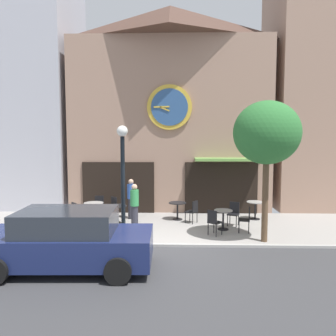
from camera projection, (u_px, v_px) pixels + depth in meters
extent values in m
cube|color=gray|center=(164.00, 227.00, 12.74)|extent=(26.05, 4.77, 0.05)
cube|color=#38383A|center=(156.00, 282.00, 7.86)|extent=(26.05, 5.02, 0.05)
cube|color=#A8A5A0|center=(161.00, 245.00, 10.38)|extent=(26.05, 0.12, 0.08)
cube|color=#9E7A66|center=(170.00, 126.00, 16.10)|extent=(9.26, 2.72, 7.93)
pyramid|color=#4C3328|center=(170.00, 24.00, 15.68)|extent=(8.33, 3.81, 1.65)
cylinder|color=gold|center=(169.00, 107.00, 14.62)|extent=(1.98, 0.10, 1.98)
cylinder|color=#2D5184|center=(169.00, 107.00, 14.56)|extent=(1.63, 0.04, 1.63)
cube|color=gold|center=(165.00, 109.00, 14.54)|extent=(0.44, 0.03, 0.22)
cube|color=gold|center=(162.00, 107.00, 14.53)|extent=(0.70, 0.03, 0.08)
cube|color=black|center=(118.00, 187.00, 15.03)|extent=(3.24, 0.10, 2.30)
cube|color=black|center=(221.00, 188.00, 14.90)|extent=(3.24, 0.10, 2.30)
cube|color=#72A84C|center=(229.00, 159.00, 14.46)|extent=(2.96, 0.90, 0.12)
cube|color=#B2B2BC|center=(18.00, 93.00, 17.14)|extent=(5.89, 4.67, 11.43)
cube|color=#9E7A66|center=(328.00, 66.00, 16.41)|extent=(5.60, 4.31, 13.89)
cylinder|color=black|center=(124.00, 234.00, 11.13)|extent=(0.32, 0.32, 0.36)
cylinder|color=black|center=(123.00, 188.00, 10.99)|extent=(0.14, 0.14, 3.42)
sphere|color=white|center=(122.00, 131.00, 10.82)|extent=(0.36, 0.36, 0.36)
cylinder|color=brown|center=(265.00, 199.00, 10.76)|extent=(0.20, 0.20, 2.80)
ellipsoid|color=#2D7033|center=(267.00, 133.00, 10.57)|extent=(2.14, 1.92, 2.03)
cylinder|color=black|center=(94.00, 212.00, 13.46)|extent=(0.07, 0.07, 0.76)
cylinder|color=black|center=(94.00, 221.00, 13.49)|extent=(0.40, 0.40, 0.03)
cylinder|color=gray|center=(94.00, 203.00, 13.43)|extent=(0.78, 0.78, 0.03)
cylinder|color=black|center=(117.00, 215.00, 13.07)|extent=(0.07, 0.07, 0.71)
cylinder|color=black|center=(117.00, 224.00, 13.10)|extent=(0.40, 0.40, 0.03)
cylinder|color=black|center=(117.00, 206.00, 13.04)|extent=(0.79, 0.79, 0.03)
cylinder|color=black|center=(177.00, 211.00, 13.76)|extent=(0.07, 0.07, 0.71)
cylinder|color=black|center=(177.00, 219.00, 13.79)|extent=(0.40, 0.40, 0.03)
cylinder|color=black|center=(177.00, 203.00, 13.73)|extent=(0.72, 0.72, 0.03)
cylinder|color=black|center=(223.00, 220.00, 12.26)|extent=(0.07, 0.07, 0.72)
cylinder|color=black|center=(223.00, 229.00, 12.29)|extent=(0.40, 0.40, 0.03)
cylinder|color=gray|center=(223.00, 210.00, 12.23)|extent=(0.68, 0.68, 0.03)
cylinder|color=black|center=(255.00, 211.00, 13.82)|extent=(0.07, 0.07, 0.73)
cylinder|color=black|center=(255.00, 219.00, 13.85)|extent=(0.40, 0.40, 0.03)
cylinder|color=gray|center=(255.00, 202.00, 13.79)|extent=(0.71, 0.71, 0.03)
cube|color=black|center=(111.00, 208.00, 13.96)|extent=(0.57, 0.57, 0.04)
cube|color=black|center=(114.00, 202.00, 14.06)|extent=(0.30, 0.29, 0.45)
cylinder|color=black|center=(105.00, 213.00, 13.98)|extent=(0.03, 0.03, 0.45)
cylinder|color=black|center=(110.00, 214.00, 13.74)|extent=(0.03, 0.03, 0.45)
cylinder|color=black|center=(112.00, 212.00, 14.22)|extent=(0.03, 0.03, 0.45)
cylinder|color=black|center=(116.00, 213.00, 13.98)|extent=(0.03, 0.03, 0.45)
cube|color=black|center=(191.00, 212.00, 13.25)|extent=(0.56, 0.56, 0.04)
cube|color=black|center=(195.00, 207.00, 13.12)|extent=(0.25, 0.34, 0.45)
cylinder|color=black|center=(190.00, 216.00, 13.50)|extent=(0.03, 0.03, 0.45)
cylinder|color=black|center=(185.00, 217.00, 13.23)|extent=(0.03, 0.03, 0.45)
cylinder|color=black|center=(197.00, 217.00, 13.30)|extent=(0.03, 0.03, 0.45)
cylinder|color=black|center=(193.00, 219.00, 13.03)|extent=(0.03, 0.03, 0.45)
cube|color=black|center=(244.00, 220.00, 11.91)|extent=(0.47, 0.47, 0.04)
cube|color=black|center=(249.00, 214.00, 11.85)|extent=(0.12, 0.38, 0.45)
cylinder|color=black|center=(239.00, 225.00, 12.13)|extent=(0.03, 0.03, 0.45)
cylinder|color=black|center=(239.00, 227.00, 11.81)|extent=(0.03, 0.03, 0.45)
cylinder|color=black|center=(249.00, 225.00, 12.06)|extent=(0.03, 0.03, 0.45)
cylinder|color=black|center=(249.00, 228.00, 11.73)|extent=(0.03, 0.03, 0.45)
cube|color=black|center=(233.00, 214.00, 12.79)|extent=(0.53, 0.53, 0.04)
cube|color=black|center=(234.00, 208.00, 12.93)|extent=(0.36, 0.19, 0.45)
cylinder|color=black|center=(228.00, 221.00, 12.73)|extent=(0.03, 0.03, 0.45)
cylinder|color=black|center=(236.00, 221.00, 12.59)|extent=(0.03, 0.03, 0.45)
cylinder|color=black|center=(230.00, 219.00, 13.04)|extent=(0.03, 0.03, 0.45)
cylinder|color=black|center=(238.00, 219.00, 12.89)|extent=(0.03, 0.03, 0.45)
cube|color=black|center=(99.00, 207.00, 14.17)|extent=(0.43, 0.43, 0.04)
cube|color=black|center=(99.00, 201.00, 14.33)|extent=(0.38, 0.06, 0.45)
cylinder|color=black|center=(94.00, 213.00, 14.01)|extent=(0.03, 0.03, 0.45)
cylinder|color=black|center=(102.00, 213.00, 14.03)|extent=(0.03, 0.03, 0.45)
cylinder|color=black|center=(96.00, 211.00, 14.35)|extent=(0.03, 0.03, 0.45)
cylinder|color=black|center=(103.00, 211.00, 14.36)|extent=(0.03, 0.03, 0.45)
cube|color=black|center=(79.00, 214.00, 12.91)|extent=(0.57, 0.57, 0.04)
cube|color=black|center=(74.00, 208.00, 12.78)|extent=(0.29, 0.31, 0.45)
cylinder|color=black|center=(85.00, 219.00, 12.92)|extent=(0.03, 0.03, 0.45)
cylinder|color=black|center=(81.00, 218.00, 13.17)|extent=(0.03, 0.03, 0.45)
cylinder|color=black|center=(77.00, 221.00, 12.70)|extent=(0.03, 0.03, 0.45)
cylinder|color=black|center=(73.00, 219.00, 12.95)|extent=(0.03, 0.03, 0.45)
cube|color=black|center=(215.00, 222.00, 11.57)|extent=(0.56, 0.56, 0.04)
cube|color=black|center=(212.00, 217.00, 11.42)|extent=(0.31, 0.28, 0.45)
cylinder|color=black|center=(222.00, 229.00, 11.60)|extent=(0.03, 0.03, 0.45)
cylinder|color=black|center=(214.00, 227.00, 11.83)|extent=(0.03, 0.03, 0.45)
cylinder|color=black|center=(216.00, 231.00, 11.35)|extent=(0.03, 0.03, 0.45)
cylinder|color=black|center=(208.00, 229.00, 11.58)|extent=(0.03, 0.03, 0.45)
cylinder|color=#2D2D38|center=(131.00, 209.00, 13.96)|extent=(0.34, 0.34, 0.85)
cylinder|color=#3359B2|center=(131.00, 191.00, 13.89)|extent=(0.41, 0.41, 0.60)
sphere|color=tan|center=(131.00, 182.00, 13.86)|extent=(0.22, 0.22, 0.22)
cylinder|color=#2D2D38|center=(135.00, 217.00, 12.47)|extent=(0.37, 0.37, 0.85)
cylinder|color=#338C4C|center=(134.00, 198.00, 12.40)|extent=(0.45, 0.45, 0.60)
sphere|color=tan|center=(134.00, 187.00, 12.37)|extent=(0.22, 0.22, 0.22)
cube|color=navy|center=(68.00, 247.00, 8.52)|extent=(4.35, 1.93, 0.75)
cube|color=#262B33|center=(67.00, 222.00, 8.46)|extent=(2.46, 1.66, 0.60)
cylinder|color=black|center=(118.00, 271.00, 7.65)|extent=(0.65, 0.24, 0.64)
cylinder|color=black|center=(127.00, 246.00, 9.45)|extent=(0.65, 0.24, 0.64)
cylinder|color=black|center=(28.00, 246.00, 9.44)|extent=(0.65, 0.24, 0.64)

